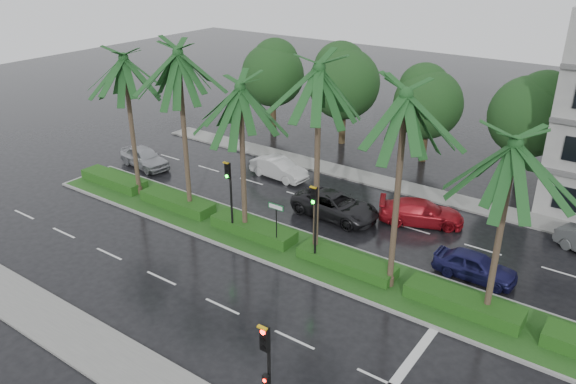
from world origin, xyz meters
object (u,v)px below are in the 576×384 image
Objects in this scene: signal_near at (267,373)px; car_silver at (144,157)px; signal_median_left at (229,187)px; car_darkgrey at (336,206)px; car_blue at (475,266)px; car_red at (421,212)px; street_sign at (276,215)px; car_white at (279,168)px.

car_silver is at bearing 147.60° from signal_near.
signal_median_left is 0.81× the size of car_darkgrey.
car_blue is at bearing 16.50° from signal_median_left.
signal_near is at bearing 162.94° from car_red.
car_darkgrey is at bearing 78.67° from car_blue.
car_red is at bearing 56.13° from street_sign.
signal_median_left is 1.68× the size of street_sign.
car_silver reaches higher than car_white.
car_white is 0.80× the size of car_darkgrey.
car_darkgrey is at bearing 92.38° from car_red.
car_blue is (12.50, 3.70, -2.31)m from signal_median_left.
signal_median_left reaches higher than car_darkgrey.
street_sign is 10.23m from car_blue.
signal_median_left is 0.89× the size of car_red.
car_red is (-2.00, 17.32, -1.80)m from signal_near.
car_darkgrey is at bearing 113.26° from signal_near.
street_sign is 0.65× the size of car_blue.
car_red is (4.50, 2.20, -0.04)m from car_darkgrey.
car_red is at bearing 48.44° from car_blue.
car_white is (-2.83, 8.31, -2.29)m from signal_median_left.
street_sign reaches higher than car_red.
signal_median_left reaches higher than car_blue.
signal_near reaches higher than car_blue.
car_red is at bearing -89.39° from car_white.
signal_near is 13.93m from signal_median_left.
car_red is at bearing -61.57° from car_darkgrey.
signal_near reaches higher than car_darkgrey.
car_silver is at bearing 160.40° from signal_median_left.
signal_near reaches higher than car_white.
signal_median_left reaches higher than signal_near.
car_silver is 15.54m from car_darkgrey.
car_darkgrey is 1.10× the size of car_red.
street_sign is 15.61m from car_silver.
car_silver is at bearing 88.23° from car_blue.
signal_near is at bearing -54.66° from street_sign.
car_white reaches higher than car_blue.
signal_near is 1.68× the size of street_sign.
car_silver reaches higher than car_red.
car_blue is at bearing 20.33° from street_sign.
street_sign is 0.48× the size of car_darkgrey.
car_darkgrey reaches higher than car_blue.
street_sign is at bearing 125.34° from signal_near.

